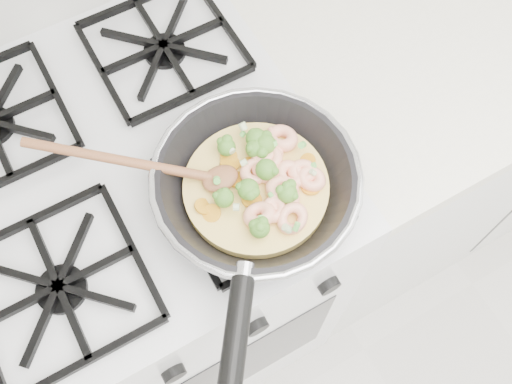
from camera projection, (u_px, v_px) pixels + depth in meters
stove at (162, 254)px, 1.28m from camera, size 0.60×0.60×0.92m
counter_right at (448, 107)px, 1.46m from camera, size 1.00×0.60×0.90m
skillet at (256, 186)px, 0.80m from camera, size 0.41×0.47×0.10m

